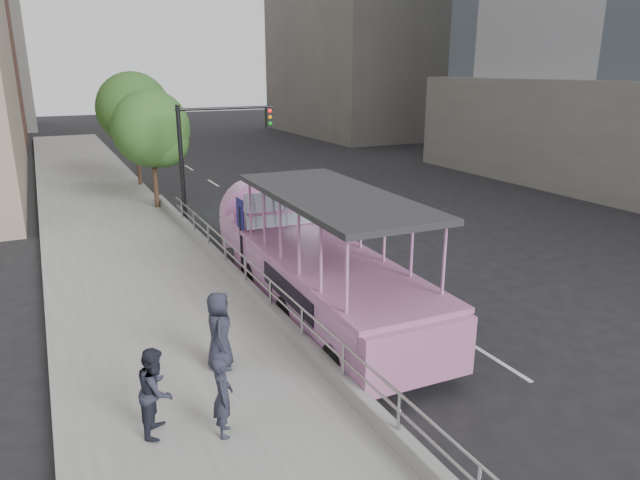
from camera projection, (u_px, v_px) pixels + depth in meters
ground at (412, 334)px, 14.75m from camera, size 160.00×160.00×0.00m
sidewalk at (125, 252)px, 20.88m from camera, size 5.50×80.00×0.30m
kerb_wall at (271, 311)px, 15.01m from camera, size 0.24×30.00×0.36m
guardrail at (271, 287)px, 14.82m from camera, size 0.07×22.00×0.71m
duck_boat at (310, 262)px, 16.19m from camera, size 2.98×10.94×3.61m
car at (310, 198)px, 27.36m from camera, size 1.68×3.75×1.25m
pedestrian_near at (223, 396)px, 10.06m from camera, size 0.50×0.63×1.52m
pedestrian_mid at (156, 391)px, 10.11m from camera, size 0.89×0.99×1.65m
pedestrian_far at (219, 331)px, 12.29m from camera, size 0.76×0.97×1.76m
parking_sign at (241, 233)px, 17.47m from camera, size 0.08×0.64×2.84m
traffic_signal at (209, 146)px, 23.75m from camera, size 4.20×0.32×5.20m
street_tree_near at (154, 132)px, 25.93m from camera, size 3.52×3.52×5.72m
street_tree_far at (136, 112)px, 31.03m from camera, size 3.97×3.97×6.45m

